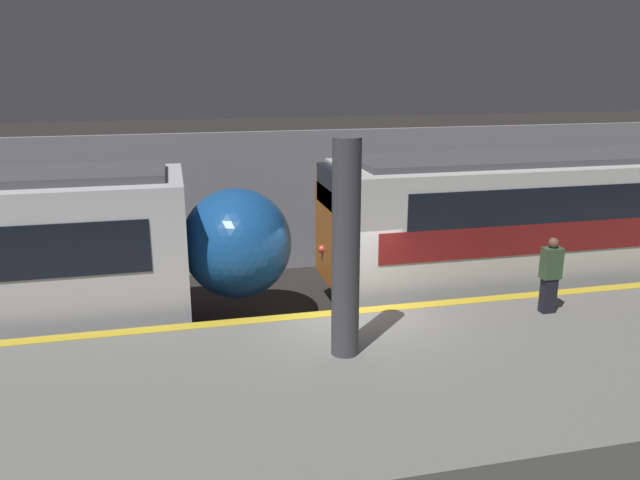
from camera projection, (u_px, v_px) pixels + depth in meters
name	position (u px, v px, depth m)	size (l,w,h in m)	color
ground_plane	(350.00, 355.00, 12.99)	(120.00, 120.00, 0.00)	#282623
platform	(394.00, 397.00, 10.34)	(40.00, 5.35, 1.04)	slate
station_rear_barrier	(294.00, 201.00, 18.06)	(50.00, 0.15, 4.04)	#939399
support_pillar_near	(346.00, 250.00, 10.26)	(0.47, 0.47, 3.71)	#47474C
person_waiting	(550.00, 274.00, 12.32)	(0.38, 0.24, 1.55)	black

